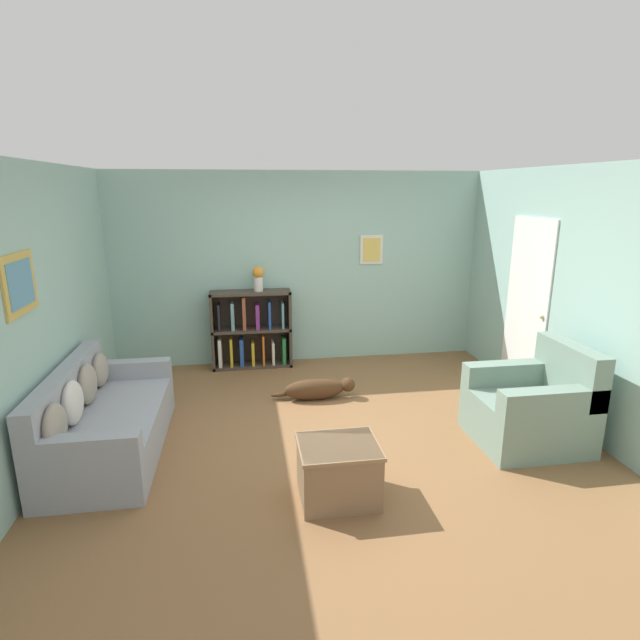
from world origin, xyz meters
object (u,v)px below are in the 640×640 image
(recliner_chair, at_px, (533,408))
(coffee_table, at_px, (338,470))
(bookshelf, at_px, (251,331))
(dog, at_px, (318,389))
(vase, at_px, (258,277))
(couch, at_px, (103,421))

(recliner_chair, xyz_separation_m, coffee_table, (-2.00, -0.62, -0.10))
(bookshelf, xyz_separation_m, coffee_table, (0.60, -3.18, -0.25))
(coffee_table, relative_size, dog, 0.64)
(dog, height_order, vase, vase)
(couch, height_order, bookshelf, bookshelf)
(couch, distance_m, recliner_chair, 4.02)
(recliner_chair, relative_size, vase, 2.92)
(recliner_chair, xyz_separation_m, vase, (-2.48, 2.54, 0.89))
(bookshelf, relative_size, recliner_chair, 1.11)
(couch, distance_m, coffee_table, 2.24)
(recliner_chair, bearing_deg, couch, 174.03)
(vase, bearing_deg, dog, -64.01)
(dog, relative_size, vase, 2.96)
(bookshelf, bearing_deg, recliner_chair, -44.56)
(bookshelf, xyz_separation_m, vase, (0.12, -0.02, 0.74))
(bookshelf, relative_size, coffee_table, 1.72)
(coffee_table, relative_size, vase, 1.88)
(couch, distance_m, vase, 2.77)
(dog, bearing_deg, vase, 115.99)
(bookshelf, xyz_separation_m, recliner_chair, (2.60, -2.56, -0.15))
(couch, relative_size, coffee_table, 2.99)
(coffee_table, xyz_separation_m, dog, (0.13, 1.92, -0.12))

